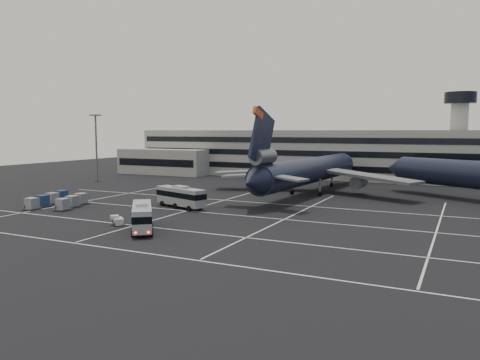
# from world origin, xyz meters

# --- Properties ---
(ground) EXTENTS (260.00, 260.00, 0.00)m
(ground) POSITION_xyz_m (0.00, 0.00, 0.00)
(ground) COLOR black
(ground) RESTS_ON ground
(lane_markings) EXTENTS (90.00, 55.62, 0.01)m
(lane_markings) POSITION_xyz_m (0.95, 0.72, 0.01)
(lane_markings) COLOR silver
(lane_markings) RESTS_ON ground
(terminal) EXTENTS (125.00, 26.00, 24.00)m
(terminal) POSITION_xyz_m (-2.95, 71.14, 6.93)
(terminal) COLOR gray
(terminal) RESTS_ON ground
(hills) EXTENTS (352.00, 180.00, 44.00)m
(hills) POSITION_xyz_m (17.99, 170.00, -12.07)
(hills) COLOR #38332B
(hills) RESTS_ON ground
(lightpole_left) EXTENTS (2.40, 2.40, 18.28)m
(lightpole_left) POSITION_xyz_m (-55.00, 35.00, 11.82)
(lightpole_left) COLOR slate
(lightpole_left) RESTS_ON ground
(trijet_main) EXTENTS (47.37, 57.67, 18.08)m
(trijet_main) POSITION_xyz_m (6.53, 33.34, 5.25)
(trijet_main) COLOR black
(trijet_main) RESTS_ON ground
(bus_near) EXTENTS (8.84, 10.41, 3.94)m
(bus_near) POSITION_xyz_m (-2.88, -12.33, 2.15)
(bus_near) COLOR #A2A4AA
(bus_near) RESTS_ON ground
(bus_far) EXTENTS (11.52, 6.17, 3.99)m
(bus_far) POSITION_xyz_m (-8.67, 6.29, 2.18)
(bus_far) COLOR #A2A4AA
(bus_far) RESTS_ON ground
(tug_a) EXTENTS (1.67, 2.23, 1.29)m
(tug_a) POSITION_xyz_m (-36.71, 0.76, 0.57)
(tug_a) COLOR beige
(tug_a) RESTS_ON ground
(tug_b) EXTENTS (2.61, 2.52, 1.46)m
(tug_b) POSITION_xyz_m (-8.38, -10.85, 0.65)
(tug_b) COLOR beige
(tug_b) RESTS_ON ground
(uld_cluster) EXTENTS (11.63, 12.88, 2.12)m
(uld_cluster) POSITION_xyz_m (-30.01, -2.07, 1.04)
(uld_cluster) COLOR #2D2D30
(uld_cluster) RESTS_ON ground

